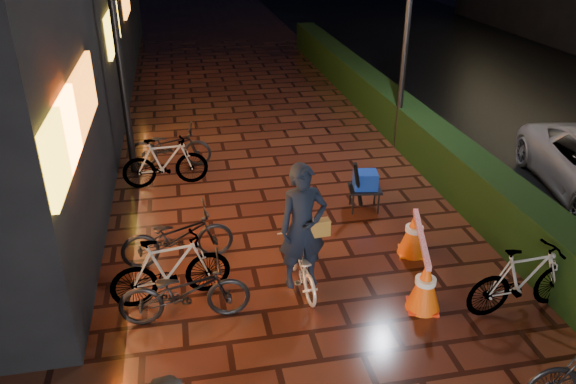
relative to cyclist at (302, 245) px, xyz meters
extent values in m
plane|color=#381911|center=(0.47, -1.55, -0.76)|extent=(80.00, 80.00, 0.00)
cube|color=black|center=(3.77, 6.45, -0.26)|extent=(0.70, 20.00, 1.00)
cube|color=yellow|center=(-2.98, -0.05, 1.84)|extent=(0.08, 2.00, 0.90)
cube|color=orange|center=(-2.98, 1.45, 1.84)|extent=(0.08, 3.00, 0.90)
cube|color=yellow|center=(-2.98, 7.45, 1.84)|extent=(0.08, 2.80, 0.90)
cube|color=orange|center=(-2.98, 12.45, 1.84)|extent=(0.08, 2.20, 0.90)
cylinder|color=black|center=(3.47, 5.10, 1.65)|extent=(0.17, 0.17, 4.82)
cylinder|color=black|center=(-2.67, 4.86, 1.99)|extent=(0.19, 0.19, 5.51)
imported|color=silver|center=(-0.01, 0.06, -0.39)|extent=(0.61, 1.46, 0.75)
imported|color=black|center=(0.00, -0.05, 0.33)|extent=(0.73, 0.51, 1.91)
cube|color=olive|center=(0.22, -0.06, 0.29)|extent=(0.34, 0.17, 0.24)
cone|color=#ED530C|center=(1.61, -0.80, -0.37)|extent=(0.49, 0.49, 0.78)
cone|color=#DF570B|center=(2.02, 0.59, -0.37)|extent=(0.49, 0.49, 0.78)
cube|color=#F62C0C|center=(1.61, -0.80, -0.74)|extent=(0.53, 0.53, 0.03)
cube|color=orange|center=(2.02, 0.59, -0.74)|extent=(0.53, 0.53, 0.03)
cube|color=red|center=(1.81, -0.10, -0.02)|extent=(0.55, 1.63, 0.08)
cube|color=black|center=(1.71, 2.22, -0.33)|extent=(0.66, 0.57, 0.04)
cylinder|color=black|center=(1.44, 2.07, -0.55)|extent=(0.04, 0.04, 0.41)
cylinder|color=black|center=(1.91, 1.99, -0.55)|extent=(0.04, 0.04, 0.41)
cylinder|color=black|center=(1.51, 2.45, -0.55)|extent=(0.04, 0.04, 0.41)
cylinder|color=black|center=(1.97, 2.38, -0.55)|extent=(0.04, 0.04, 0.41)
cube|color=#0C2EA6|center=(1.71, 2.22, -0.15)|extent=(0.48, 0.43, 0.32)
cylinder|color=black|center=(1.52, 2.09, -0.17)|extent=(0.34, 0.38, 1.04)
imported|color=black|center=(-1.89, 0.11, -0.24)|extent=(1.79, 0.76, 1.04)
imported|color=black|center=(-1.72, -0.39, -0.29)|extent=(1.79, 0.65, 0.94)
imported|color=black|center=(-1.78, 1.09, -0.29)|extent=(1.84, 0.81, 0.94)
imported|color=black|center=(-1.96, 4.02, -0.24)|extent=(1.76, 0.59, 1.04)
imported|color=black|center=(-1.86, 5.01, -0.29)|extent=(1.85, 0.84, 0.94)
imported|color=black|center=(2.92, -1.10, -0.24)|extent=(1.76, 0.59, 1.04)
camera|label=1|loc=(-1.54, -6.76, 4.32)|focal=35.00mm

